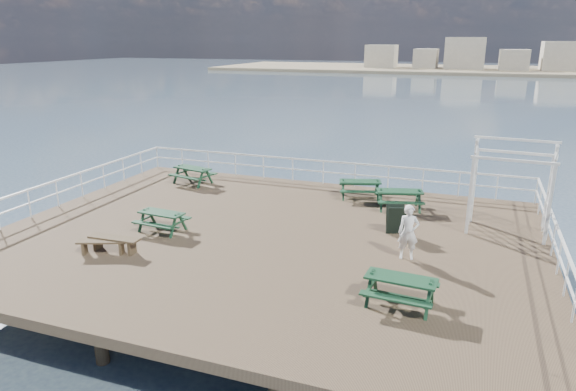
# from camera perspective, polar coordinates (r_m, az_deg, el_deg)

# --- Properties ---
(ground) EXTENTS (18.00, 14.00, 0.30)m
(ground) POSITION_cam_1_polar(r_m,az_deg,el_deg) (17.46, -2.46, -4.83)
(ground) COLOR brown
(ground) RESTS_ON ground
(sea_backdrop) EXTENTS (300.00, 300.00, 9.20)m
(sea_backdrop) POSITION_cam_1_polar(r_m,az_deg,el_deg) (149.31, 23.10, 13.06)
(sea_backdrop) COLOR #3E5268
(sea_backdrop) RESTS_ON ground
(railing) EXTENTS (17.77, 13.76, 1.10)m
(railing) POSITION_cam_1_polar(r_m,az_deg,el_deg) (19.42, 0.20, 0.65)
(railing) COLOR white
(railing) RESTS_ON ground
(picnic_table_a) EXTENTS (2.01, 1.76, 0.85)m
(picnic_table_a) POSITION_cam_1_polar(r_m,az_deg,el_deg) (23.77, -10.56, 2.60)
(picnic_table_a) COLOR #13341C
(picnic_table_a) RESTS_ON ground
(picnic_table_b) EXTENTS (2.01, 1.79, 0.82)m
(picnic_table_b) POSITION_cam_1_polar(r_m,az_deg,el_deg) (21.48, 8.02, 1.13)
(picnic_table_b) COLOR #13341C
(picnic_table_b) RESTS_ON ground
(picnic_table_c) EXTENTS (2.05, 1.81, 0.85)m
(picnic_table_c) POSITION_cam_1_polar(r_m,az_deg,el_deg) (20.29, 12.29, 0.00)
(picnic_table_c) COLOR #13341C
(picnic_table_c) RESTS_ON ground
(picnic_table_d) EXTENTS (1.68, 1.39, 0.77)m
(picnic_table_d) POSITION_cam_1_polar(r_m,az_deg,el_deg) (18.10, -13.85, -2.36)
(picnic_table_d) COLOR #13341C
(picnic_table_d) RESTS_ON ground
(picnic_table_e) EXTENTS (1.82, 1.51, 0.84)m
(picnic_table_e) POSITION_cam_1_polar(r_m,az_deg,el_deg) (13.11, 12.41, -9.69)
(picnic_table_e) COLOR #13341C
(picnic_table_e) RESTS_ON ground
(flat_bench_near) EXTENTS (1.54, 0.88, 0.44)m
(flat_bench_near) POSITION_cam_1_polar(r_m,az_deg,el_deg) (16.79, -19.92, -5.07)
(flat_bench_near) COLOR brown
(flat_bench_near) RESTS_ON ground
(flat_bench_far) EXTENTS (1.69, 0.45, 0.48)m
(flat_bench_far) POSITION_cam_1_polar(r_m,az_deg,el_deg) (16.81, -18.75, -4.79)
(flat_bench_far) COLOR brown
(flat_bench_far) RESTS_ON ground
(trellis_arbor) EXTENTS (2.71, 1.59, 3.25)m
(trellis_arbor) POSITION_cam_1_polar(r_m,az_deg,el_deg) (18.70, 23.43, 0.38)
(trellis_arbor) COLOR white
(trellis_arbor) RESTS_ON ground
(sandwich_board) EXTENTS (0.73, 0.64, 1.01)m
(sandwich_board) POSITION_cam_1_polar(r_m,az_deg,el_deg) (17.71, 11.88, -2.67)
(sandwich_board) COLOR black
(sandwich_board) RESTS_ON ground
(person) EXTENTS (0.68, 0.52, 1.67)m
(person) POSITION_cam_1_polar(r_m,az_deg,el_deg) (15.70, 13.23, -4.00)
(person) COLOR white
(person) RESTS_ON ground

